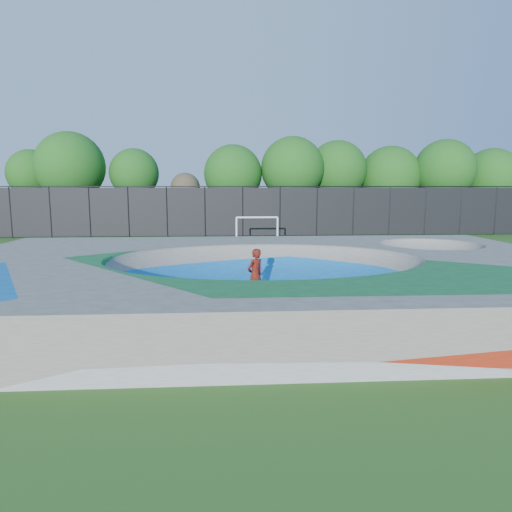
{
  "coord_description": "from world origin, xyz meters",
  "views": [
    {
      "loc": [
        -1.31,
        -15.58,
        3.88
      ],
      "look_at": [
        -0.1,
        3.0,
        1.1
      ],
      "focal_mm": 32.0,
      "sensor_mm": 36.0,
      "label": 1
    }
  ],
  "objects": [
    {
      "name": "skater",
      "position": [
        -0.34,
        -0.26,
        0.92
      ],
      "size": [
        0.8,
        0.78,
        1.84
      ],
      "primitive_type": "imported",
      "rotation": [
        0.0,
        0.0,
        3.86
      ],
      "color": "#AB210D",
      "rests_on": "ground"
    },
    {
      "name": "skateboard",
      "position": [
        -0.34,
        -0.26,
        0.03
      ],
      "size": [
        0.75,
        0.65,
        0.05
      ],
      "primitive_type": "cube",
      "rotation": [
        0.0,
        0.0,
        0.65
      ],
      "color": "black",
      "rests_on": "ground"
    },
    {
      "name": "soccer_goal",
      "position": [
        0.79,
        15.65,
        1.35
      ],
      "size": [
        2.95,
        0.12,
        1.95
      ],
      "color": "white",
      "rests_on": "ground"
    },
    {
      "name": "skate_deck",
      "position": [
        0.0,
        0.0,
        0.75
      ],
      "size": [
        22.0,
        14.0,
        1.5
      ],
      "primitive_type": "cube",
      "color": "gray",
      "rests_on": "ground"
    },
    {
      "name": "treeline",
      "position": [
        3.03,
        25.96,
        5.28
      ],
      "size": [
        52.0,
        7.65,
        8.69
      ],
      "color": "#4B3C25",
      "rests_on": "ground"
    },
    {
      "name": "fence",
      "position": [
        0.0,
        21.0,
        2.1
      ],
      "size": [
        48.09,
        0.09,
        4.04
      ],
      "color": "black",
      "rests_on": "ground"
    },
    {
      "name": "ground",
      "position": [
        0.0,
        0.0,
        0.0
      ],
      "size": [
        120.0,
        120.0,
        0.0
      ],
      "primitive_type": "plane",
      "color": "#2A5617",
      "rests_on": "ground"
    }
  ]
}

